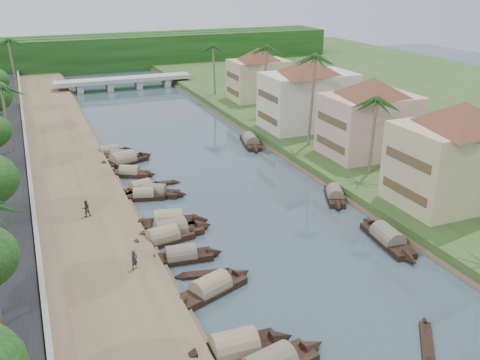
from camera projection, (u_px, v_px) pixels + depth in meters
name	position (u px, v px, depth m)	size (l,w,h in m)	color
ground	(272.00, 236.00, 49.53)	(220.00, 220.00, 0.00)	#364851
left_bank	(71.00, 182.00, 61.01)	(10.00, 180.00, 0.80)	brown
right_bank	(335.00, 146.00, 73.26)	(16.00, 180.00, 1.20)	#2D5020
retaining_wall	(30.00, 180.00, 59.18)	(0.40, 180.00, 1.10)	gray
treeline	(102.00, 52.00, 134.35)	(120.00, 14.00, 8.00)	#0F340E
bridge	(124.00, 81.00, 111.02)	(28.00, 4.00, 2.40)	#A4A499
building_near	(458.00, 152.00, 52.18)	(14.85, 14.85, 10.20)	#C6B485
building_mid	(370.00, 116.00, 66.43)	(14.11, 14.11, 9.70)	tan
building_far	(308.00, 93.00, 78.06)	(15.59, 15.59, 10.20)	beige
building_distant	(259.00, 73.00, 95.85)	(12.62, 12.62, 9.20)	#C6B485
sampan_1	(234.00, 349.00, 33.97)	(8.50, 2.35, 2.48)	black
sampan_2	(211.00, 289.00, 40.46)	(8.47, 4.63, 2.22)	black
sampan_3	(181.00, 256.00, 45.08)	(7.52, 2.31, 2.02)	black
sampan_4	(163.00, 238.00, 48.13)	(8.13, 3.10, 2.26)	black
sampan_5	(168.00, 222.00, 51.16)	(8.26, 3.49, 2.52)	black
sampan_6	(171.00, 232.00, 49.33)	(8.39, 2.46, 2.45)	black
sampan_7	(144.00, 196.00, 57.38)	(6.52, 2.98, 1.77)	black
sampan_8	(141.00, 189.00, 59.09)	(6.70, 3.12, 2.05)	black
sampan_9	(154.00, 192.00, 58.22)	(7.24, 4.92, 1.94)	black
sampan_10	(130.00, 173.00, 63.87)	(6.48, 4.27, 1.87)	black
sampan_11	(123.00, 161.00, 67.94)	(8.79, 4.70, 2.45)	black
sampan_12	(121.00, 156.00, 69.60)	(6.95, 4.46, 1.77)	black
sampan_13	(109.00, 152.00, 71.20)	(7.20, 2.04, 1.98)	black
sampan_14	(387.00, 239.00, 48.07)	(2.68, 9.49, 2.26)	black
sampan_15	(335.00, 195.00, 57.41)	(4.43, 7.38, 2.02)	black
sampan_16	(251.00, 142.00, 75.55)	(3.57, 9.45, 2.26)	black
canoe_0	(427.00, 342.00, 35.08)	(4.08, 5.12, 0.77)	black
canoe_1	(206.00, 274.00, 42.98)	(5.48, 1.95, 0.88)	black
canoe_2	(157.00, 184.00, 61.35)	(5.59, 1.63, 0.80)	black
palm_1	(376.00, 100.00, 58.39)	(3.20, 3.20, 10.26)	#76644E
palm_2	(313.00, 58.00, 67.59)	(3.20, 3.20, 13.34)	#76644E
palm_3	(263.00, 48.00, 83.36)	(3.20, 3.20, 12.31)	#76644E
palm_6	(2.00, 88.00, 65.38)	(3.20, 3.20, 9.88)	#76644E
palm_7	(214.00, 46.00, 98.11)	(3.20, 3.20, 10.64)	#76644E
palm_8	(10.00, 41.00, 88.83)	(3.20, 3.20, 12.51)	#76644E
tree_6	(337.00, 87.00, 79.99)	(4.51, 4.51, 7.59)	#4C392B
person_near	(134.00, 260.00, 42.20)	(0.58, 0.38, 1.59)	#282930
person_far	(86.00, 208.00, 51.31)	(0.80, 0.62, 1.65)	#363525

